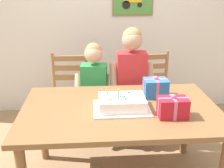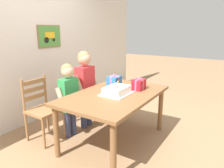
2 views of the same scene
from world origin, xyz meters
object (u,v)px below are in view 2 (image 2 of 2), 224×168
object	(u,v)px
dining_table	(115,99)
chair_right	(85,93)
child_younger	(69,93)
chair_left	(42,109)
birthday_cake	(117,90)
gift_box_beside_cake	(114,81)
child_older	(85,82)
gift_box_red_large	(139,84)

from	to	relation	value
dining_table	chair_right	size ratio (longest dim) A/B	1.71
chair_right	child_younger	distance (m)	0.76
dining_table	chair_left	bearing A→B (deg)	117.14
birthday_cake	child_younger	bearing A→B (deg)	106.62
gift_box_beside_cake	child_older	xyz separation A→B (m)	(-0.15, 0.46, -0.04)
birthday_cake	chair_left	world-z (taller)	same
gift_box_red_large	child_younger	size ratio (longest dim) A/B	0.20
gift_box_red_large	child_older	xyz separation A→B (m)	(-0.19, 0.85, -0.04)
dining_table	gift_box_beside_cake	size ratio (longest dim) A/B	7.59
dining_table	chair_left	world-z (taller)	chair_left
birthday_cake	chair_right	world-z (taller)	same
dining_table	child_older	distance (m)	0.70
gift_box_red_large	child_younger	bearing A→B (deg)	123.81
gift_box_red_large	chair_right	bearing A→B (deg)	84.59
birthday_cake	gift_box_red_large	distance (m)	0.40
gift_box_red_large	chair_left	world-z (taller)	chair_left
gift_box_red_large	child_younger	distance (m)	1.03
gift_box_red_large	chair_right	size ratio (longest dim) A/B	0.24
birthday_cake	child_older	distance (m)	0.72
chair_left	dining_table	bearing A→B (deg)	-62.86
birthday_cake	child_younger	xyz separation A→B (m)	(-0.21, 0.70, -0.10)
gift_box_red_large	chair_right	xyz separation A→B (m)	(0.11, 1.12, -0.34)
dining_table	child_older	bearing A→B (deg)	74.80
child_younger	chair_right	bearing A→B (deg)	21.42
gift_box_red_large	gift_box_beside_cake	bearing A→B (deg)	96.09
dining_table	gift_box_red_large	bearing A→B (deg)	-26.51
gift_box_red_large	child_older	size ratio (longest dim) A/B	0.17
chair_right	child_older	bearing A→B (deg)	-138.04
birthday_cake	child_older	world-z (taller)	child_older
birthday_cake	dining_table	bearing A→B (deg)	105.62
chair_left	child_older	xyz separation A→B (m)	(0.66, -0.27, 0.30)
dining_table	child_older	world-z (taller)	child_older
chair_left	child_older	world-z (taller)	child_older
gift_box_red_large	chair_right	distance (m)	1.17
birthday_cake	gift_box_beside_cake	xyz separation A→B (m)	(0.32, 0.24, 0.03)
birthday_cake	gift_box_red_large	bearing A→B (deg)	-23.25
dining_table	gift_box_red_large	xyz separation A→B (m)	(0.37, -0.18, 0.16)
dining_table	birthday_cake	world-z (taller)	birthday_cake
chair_left	gift_box_beside_cake	bearing A→B (deg)	-41.82
birthday_cake	chair_left	bearing A→B (deg)	116.82
birthday_cake	gift_box_beside_cake	bearing A→B (deg)	36.83
gift_box_red_large	chair_left	size ratio (longest dim) A/B	0.24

